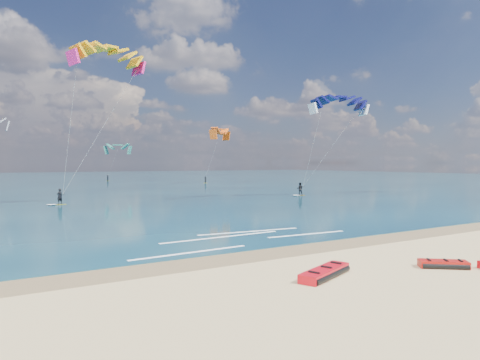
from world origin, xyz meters
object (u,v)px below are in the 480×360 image
Objects in this scene: packed_kite_mid at (443,268)px; packed_kite_left at (325,277)px; kitesurfer_main at (84,119)px; kitesurfer_far at (320,139)px.

packed_kite_left is at bearing -157.17° from packed_kite_mid.
kitesurfer_main is (-2.54, 33.34, 8.95)m from packed_kite_left.
kitesurfer_far is (21.23, 31.92, 7.53)m from packed_kite_mid.
kitesurfer_main reaches higher than packed_kite_left.
packed_kite_left is 41.11m from kitesurfer_far.
packed_kite_mid is 36.78m from kitesurfer_main.
packed_kite_left is at bearing -99.23° from kitesurfer_main.
kitesurfer_far is at bearing 27.08° from packed_kite_left.
kitesurfer_main is at bearing 140.87° from packed_kite_mid.
kitesurfer_far is (26.56, 30.46, 7.53)m from packed_kite_left.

